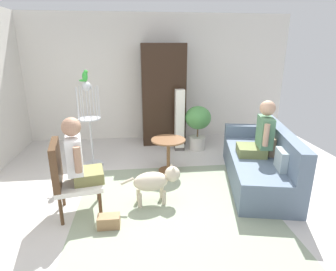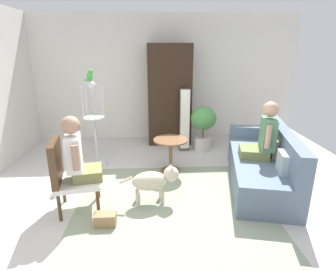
# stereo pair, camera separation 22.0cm
# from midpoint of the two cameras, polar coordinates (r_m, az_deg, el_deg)

# --- Properties ---
(ground_plane) EXTENTS (6.90, 6.90, 0.00)m
(ground_plane) POSITION_cam_midpoint_polar(r_m,az_deg,el_deg) (3.96, 1.33, -13.20)
(ground_plane) COLOR beige
(back_wall) EXTENTS (6.17, 0.12, 2.76)m
(back_wall) POSITION_cam_midpoint_polar(r_m,az_deg,el_deg) (6.36, -0.68, 11.83)
(back_wall) COLOR silver
(back_wall) RESTS_ON ground
(area_rug) EXTENTS (2.58, 2.56, 0.01)m
(area_rug) POSITION_cam_midpoint_polar(r_m,az_deg,el_deg) (3.79, 2.65, -14.70)
(area_rug) COLOR gray
(area_rug) RESTS_ON ground
(couch) EXTENTS (1.25, 2.21, 0.88)m
(couch) POSITION_cam_midpoint_polar(r_m,az_deg,el_deg) (4.55, 20.48, -5.71)
(couch) COLOR slate
(couch) RESTS_ON ground
(armchair) EXTENTS (0.65, 0.65, 0.97)m
(armchair) POSITION_cam_midpoint_polar(r_m,az_deg,el_deg) (3.68, -18.70, -7.20)
(armchair) COLOR #4C331E
(armchair) RESTS_ON ground
(person_on_couch) EXTENTS (0.55, 0.55, 0.85)m
(person_on_couch) POSITION_cam_midpoint_polar(r_m,az_deg,el_deg) (4.36, 20.64, -0.07)
(person_on_couch) COLOR olive
(person_on_armchair) EXTENTS (0.48, 0.52, 0.84)m
(person_on_armchair) POSITION_cam_midpoint_polar(r_m,az_deg,el_deg) (3.58, -16.65, -3.69)
(person_on_armchair) COLOR olive
(round_end_table) EXTENTS (0.58, 0.58, 0.59)m
(round_end_table) POSITION_cam_midpoint_polar(r_m,az_deg,el_deg) (4.63, 1.92, -3.09)
(round_end_table) COLOR brown
(round_end_table) RESTS_ON ground
(dog) EXTENTS (0.81, 0.31, 0.54)m
(dog) POSITION_cam_midpoint_polar(r_m,az_deg,el_deg) (3.76, -1.19, -9.29)
(dog) COLOR beige
(dog) RESTS_ON ground
(bird_cage_stand) EXTENTS (0.38, 0.38, 1.50)m
(bird_cage_stand) POSITION_cam_midpoint_polar(r_m,az_deg,el_deg) (5.00, -13.81, 2.21)
(bird_cage_stand) COLOR silver
(bird_cage_stand) RESTS_ON ground
(parrot) EXTENTS (0.17, 0.10, 0.20)m
(parrot) POSITION_cam_midpoint_polar(r_m,az_deg,el_deg) (4.85, -14.69, 11.96)
(parrot) COLOR green
(parrot) RESTS_ON bird_cage_stand
(potted_plant) EXTENTS (0.53, 0.53, 0.92)m
(potted_plant) POSITION_cam_midpoint_polar(r_m,az_deg,el_deg) (5.64, 8.45, 2.59)
(potted_plant) COLOR beige
(potted_plant) RESTS_ON ground
(column_lamp) EXTENTS (0.20, 0.20, 1.26)m
(column_lamp) POSITION_cam_midpoint_polar(r_m,az_deg,el_deg) (5.60, 4.61, 3.05)
(column_lamp) COLOR #4C4742
(column_lamp) RESTS_ON ground
(armoire_cabinet) EXTENTS (0.92, 0.56, 2.13)m
(armoire_cabinet) POSITION_cam_midpoint_polar(r_m,az_deg,el_deg) (6.01, 1.35, 8.46)
(armoire_cabinet) COLOR black
(armoire_cabinet) RESTS_ON ground
(handbag) EXTENTS (0.26, 0.15, 0.16)m
(handbag) POSITION_cam_midpoint_polar(r_m,az_deg,el_deg) (3.49, -11.09, -16.77)
(handbag) COLOR #99724C
(handbag) RESTS_ON ground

